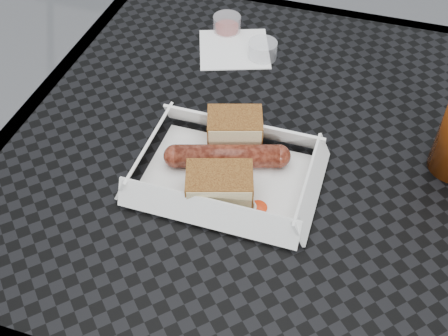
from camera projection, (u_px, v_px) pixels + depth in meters
name	position (u px, v px, depth m)	size (l,w,h in m)	color
patio_table	(272.00, 178.00, 0.88)	(0.80, 0.80, 0.74)	black
food_tray	(226.00, 177.00, 0.77)	(0.22, 0.15, 0.00)	white
bratwurst	(227.00, 156.00, 0.78)	(0.17, 0.08, 0.03)	maroon
bread_near	(235.00, 129.00, 0.80)	(0.08, 0.06, 0.05)	brown
bread_far	(219.00, 186.00, 0.73)	(0.09, 0.06, 0.04)	brown
veg_garnish	(253.00, 214.00, 0.72)	(0.03, 0.03, 0.00)	red
napkin	(234.00, 49.00, 0.98)	(0.12, 0.12, 0.00)	white
condiment_cup_sauce	(227.00, 24.00, 1.01)	(0.05, 0.05, 0.03)	maroon
condiment_cup_empty	(262.00, 50.00, 0.96)	(0.05, 0.05, 0.03)	silver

